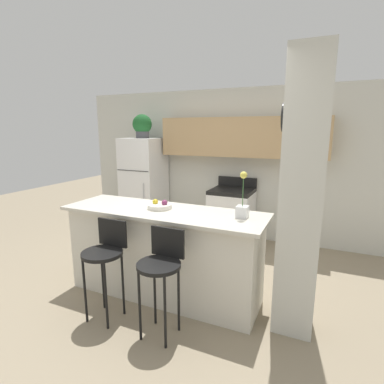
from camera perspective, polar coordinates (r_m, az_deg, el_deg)
The scene contains 11 objects.
ground_plane at distance 3.70m, azimuth -5.27°, elevation -18.69°, with size 14.00×14.00×0.00m, color gray.
wall_back at distance 5.19m, azimuth 7.62°, elevation 7.19°, with size 5.60×0.38×2.55m.
pillar_right at distance 2.81m, azimuth 20.14°, elevation -1.16°, with size 0.38×0.32×2.55m.
counter_bar at distance 3.47m, azimuth -5.44°, elevation -11.41°, with size 2.28×0.73×1.01m.
refrigerator at distance 5.64m, azimuth -9.09°, elevation 1.33°, with size 0.68×0.71×1.72m.
stove_range at distance 5.07m, azimuth 7.51°, elevation -4.48°, with size 0.68×0.64×1.07m.
bar_stool_left at distance 3.13m, azimuth -16.23°, elevation -11.25°, with size 0.40×0.40×0.99m.
bar_stool_right at distance 2.78m, azimuth -5.91°, elevation -13.78°, with size 0.40×0.40×0.99m.
potted_plant_on_fridge at distance 5.55m, azimuth -9.46°, elevation 12.38°, with size 0.35×0.35×0.42m.
orchid_vase at distance 3.02m, azimuth 9.60°, elevation -2.48°, with size 0.11×0.11×0.47m.
fruit_bowl at distance 3.35m, azimuth -6.15°, elevation -2.64°, with size 0.27×0.27×0.10m.
Camera 1 is at (1.59, -2.76, 1.88)m, focal length 28.00 mm.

